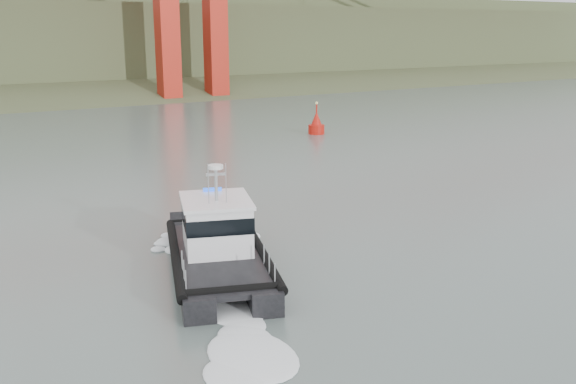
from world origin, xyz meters
The scene contains 3 objects.
ground centered at (0.00, 0.00, 0.00)m, with size 400.00×400.00×0.00m, color #485651.
patrol_boat centered at (-6.71, 5.65, 1.28)m, with size 7.03×11.21×5.11m.
nav_buoy centered at (19.17, 36.20, 0.94)m, with size 1.72×1.72×3.58m.
Camera 1 is at (-18.32, -19.44, 10.71)m, focal length 40.00 mm.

